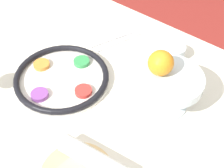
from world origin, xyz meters
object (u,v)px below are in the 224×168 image
object	(u,v)px
napkin_roll	(94,159)
cup_mid	(174,53)
fruit_stand	(170,83)
orange_fruit	(161,63)
seder_plate	(62,78)

from	to	relation	value
napkin_roll	cup_mid	size ratio (longest dim) A/B	2.69
fruit_stand	orange_fruit	size ratio (longest dim) A/B	2.63
fruit_stand	cup_mid	bearing A→B (deg)	114.99
seder_plate	orange_fruit	bearing A→B (deg)	22.79
seder_plate	napkin_roll	distance (m)	0.34
seder_plate	orange_fruit	size ratio (longest dim) A/B	4.26
seder_plate	fruit_stand	distance (m)	0.36
seder_plate	cup_mid	bearing A→B (deg)	54.81
orange_fruit	cup_mid	xyz separation A→B (m)	(-0.06, 0.21, -0.14)
napkin_roll	cup_mid	bearing A→B (deg)	96.41
orange_fruit	cup_mid	bearing A→B (deg)	105.81
orange_fruit	seder_plate	bearing A→B (deg)	-157.21
fruit_stand	orange_fruit	world-z (taller)	orange_fruit
fruit_stand	orange_fruit	bearing A→B (deg)	-168.40
seder_plate	cup_mid	xyz separation A→B (m)	(0.23, 0.33, 0.01)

